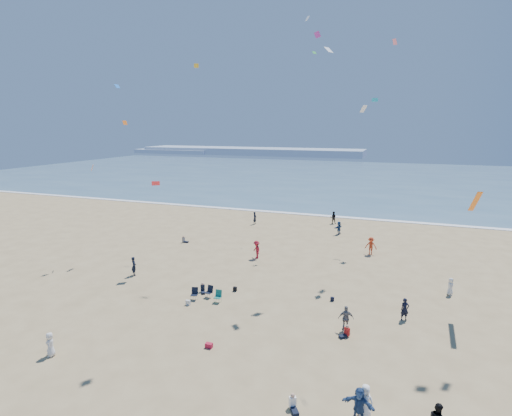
% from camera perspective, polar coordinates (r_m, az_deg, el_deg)
% --- Properties ---
extents(ground, '(220.00, 220.00, 0.00)m').
position_cam_1_polar(ground, '(23.71, -12.35, -24.41)').
color(ground, tan).
rests_on(ground, ground).
extents(ocean, '(220.00, 100.00, 0.06)m').
position_cam_1_polar(ocean, '(112.34, 14.42, 4.21)').
color(ocean, '#476B84').
rests_on(ocean, ground).
extents(surf_line, '(220.00, 1.20, 0.08)m').
position_cam_1_polar(surf_line, '(63.43, 9.79, -1.11)').
color(surf_line, white).
rests_on(surf_line, ground).
extents(headland_far, '(110.00, 20.00, 3.20)m').
position_cam_1_polar(headland_far, '(199.35, -0.81, 8.12)').
color(headland_far, '#7A8EA8').
rests_on(headland_far, ground).
extents(headland_near, '(40.00, 14.00, 2.00)m').
position_cam_1_polar(headland_near, '(212.55, -11.53, 7.95)').
color(headland_near, '#7A8EA8').
rests_on(headland_near, ground).
extents(standing_flyers, '(28.22, 45.69, 1.94)m').
position_cam_1_polar(standing_flyers, '(36.79, 8.41, -9.14)').
color(standing_flyers, red).
rests_on(standing_flyers, ground).
extents(seated_group, '(22.44, 31.59, 0.84)m').
position_cam_1_polar(seated_group, '(29.38, -1.80, -15.57)').
color(seated_group, white).
rests_on(seated_group, ground).
extents(chair_cluster, '(2.68, 1.52, 1.00)m').
position_cam_1_polar(chair_cluster, '(33.25, -7.05, -12.13)').
color(chair_cluster, black).
rests_on(chair_cluster, ground).
extents(white_tote, '(0.35, 0.20, 0.40)m').
position_cam_1_polar(white_tote, '(32.74, -9.69, -13.18)').
color(white_tote, silver).
rests_on(white_tote, ground).
extents(black_backpack, '(0.30, 0.22, 0.38)m').
position_cam_1_polar(black_backpack, '(34.81, -3.03, -11.49)').
color(black_backpack, black).
rests_on(black_backpack, ground).
extents(cooler, '(0.45, 0.30, 0.30)m').
position_cam_1_polar(cooler, '(27.02, -6.74, -18.92)').
color(cooler, '#B01933').
rests_on(cooler, ground).
extents(navy_bag, '(0.28, 0.18, 0.34)m').
position_cam_1_polar(navy_bag, '(33.54, 10.84, -12.65)').
color(navy_bag, black).
rests_on(navy_bag, ground).
extents(kites_aloft, '(37.34, 42.17, 28.60)m').
position_cam_1_polar(kites_aloft, '(30.53, 17.13, 12.88)').
color(kites_aloft, red).
rests_on(kites_aloft, ground).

